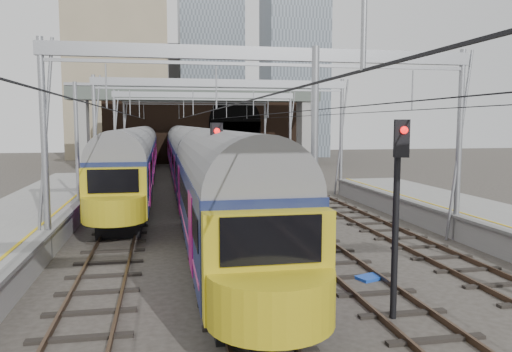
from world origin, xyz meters
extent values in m
plane|color=#38332D|center=(0.00, 0.00, 0.00)|extent=(160.00, 160.00, 0.00)
cube|color=slate|center=(-8.15, 2.50, 1.05)|extent=(0.35, 55.00, 0.12)
cube|color=#4C3828|center=(-6.72, 15.00, 0.09)|extent=(0.08, 80.00, 0.16)
cube|color=#4C3828|center=(-5.28, 15.00, 0.09)|extent=(0.08, 80.00, 0.16)
cube|color=black|center=(-6.00, 15.00, 0.01)|extent=(2.40, 80.00, 0.14)
cube|color=#4C3828|center=(-2.72, 15.00, 0.09)|extent=(0.08, 80.00, 0.16)
cube|color=#4C3828|center=(-1.28, 15.00, 0.09)|extent=(0.08, 80.00, 0.16)
cube|color=black|center=(-2.00, 15.00, 0.01)|extent=(2.40, 80.00, 0.14)
cube|color=#4C3828|center=(1.28, 15.00, 0.09)|extent=(0.08, 80.00, 0.16)
cube|color=#4C3828|center=(2.72, 15.00, 0.09)|extent=(0.08, 80.00, 0.16)
cube|color=black|center=(2.00, 15.00, 0.01)|extent=(2.40, 80.00, 0.14)
cube|color=#4C3828|center=(5.28, 15.00, 0.09)|extent=(0.08, 80.00, 0.16)
cube|color=#4C3828|center=(6.72, 15.00, 0.09)|extent=(0.08, 80.00, 0.16)
cube|color=black|center=(6.00, 15.00, 0.01)|extent=(2.40, 80.00, 0.14)
cylinder|color=gray|center=(-8.20, 8.00, 4.00)|extent=(0.24, 0.24, 8.00)
cylinder|color=gray|center=(8.20, 8.00, 4.00)|extent=(0.24, 0.24, 8.00)
cube|color=gray|center=(0.00, 8.00, 7.60)|extent=(16.80, 0.28, 0.50)
cylinder|color=gray|center=(-8.20, 22.00, 4.00)|extent=(0.24, 0.24, 8.00)
cylinder|color=gray|center=(8.20, 22.00, 4.00)|extent=(0.24, 0.24, 8.00)
cube|color=gray|center=(0.00, 22.00, 7.60)|extent=(16.80, 0.28, 0.50)
cylinder|color=gray|center=(-8.20, 36.00, 4.00)|extent=(0.24, 0.24, 8.00)
cylinder|color=gray|center=(8.20, 36.00, 4.00)|extent=(0.24, 0.24, 8.00)
cube|color=gray|center=(0.00, 36.00, 7.60)|extent=(16.80, 0.28, 0.50)
cylinder|color=gray|center=(-8.20, 48.00, 4.00)|extent=(0.24, 0.24, 8.00)
cylinder|color=gray|center=(8.20, 48.00, 4.00)|extent=(0.24, 0.24, 8.00)
cube|color=gray|center=(0.00, 48.00, 7.60)|extent=(16.80, 0.28, 0.50)
cube|color=black|center=(-6.00, 15.00, 5.50)|extent=(0.03, 80.00, 0.03)
cube|color=black|center=(-2.00, 15.00, 5.50)|extent=(0.03, 80.00, 0.03)
cube|color=black|center=(2.00, 15.00, 5.50)|extent=(0.03, 80.00, 0.03)
cube|color=black|center=(6.00, 15.00, 5.50)|extent=(0.03, 80.00, 0.03)
cube|color=black|center=(2.00, 52.00, 4.50)|extent=(26.00, 2.00, 9.00)
cube|color=black|center=(5.00, 50.98, 2.60)|extent=(6.50, 0.10, 5.20)
cylinder|color=black|center=(5.00, 50.98, 5.20)|extent=(6.50, 0.10, 6.50)
cube|color=black|center=(-10.00, 51.00, 1.50)|extent=(6.00, 1.50, 3.00)
cube|color=gray|center=(-12.50, 46.00, 4.10)|extent=(1.20, 2.50, 8.20)
cube|color=gray|center=(12.50, 46.00, 4.10)|extent=(1.20, 2.50, 8.20)
cube|color=#4C554D|center=(0.00, 46.00, 8.20)|extent=(28.00, 3.00, 1.40)
cube|color=gray|center=(0.00, 46.00, 9.10)|extent=(28.00, 3.00, 0.30)
cube|color=tan|center=(-10.00, 66.00, 11.00)|extent=(14.00, 12.00, 22.00)
cube|color=#4C5660|center=(4.00, 72.00, 16.00)|extent=(10.00, 10.00, 32.00)
cube|color=gray|center=(-2.00, 80.00, 9.00)|extent=(18.00, 14.00, 18.00)
cube|color=black|center=(-2.00, 30.20, 0.35)|extent=(2.13, 63.06, 0.70)
cube|color=#151A4A|center=(-2.00, 30.20, 2.21)|extent=(2.71, 63.06, 2.42)
cylinder|color=slate|center=(-2.00, 30.20, 3.42)|extent=(2.65, 62.56, 2.65)
cube|color=black|center=(-2.00, 30.20, 2.59)|extent=(2.73, 61.86, 0.72)
cube|color=#D14185|center=(-2.00, 30.20, 1.53)|extent=(2.73, 62.06, 0.12)
cube|color=#B3A016|center=(-2.00, -1.48, 2.11)|extent=(2.65, 0.60, 2.22)
cube|color=black|center=(-2.00, -1.65, 2.69)|extent=(2.03, 0.08, 0.97)
cube|color=black|center=(-6.00, 40.92, 0.35)|extent=(2.09, 62.05, 0.70)
cube|color=#151A4A|center=(-6.00, 40.92, 2.19)|extent=(2.66, 62.05, 2.38)
cylinder|color=slate|center=(-6.00, 40.92, 3.38)|extent=(2.61, 61.55, 2.61)
cube|color=black|center=(-6.00, 40.92, 2.57)|extent=(2.68, 60.85, 0.71)
cube|color=#D14185|center=(-6.00, 40.92, 1.52)|extent=(2.68, 61.05, 0.11)
cube|color=#B3A016|center=(-6.00, 9.75, 2.09)|extent=(2.61, 0.60, 2.18)
cube|color=black|center=(-6.00, 9.58, 2.66)|extent=(2.00, 0.08, 0.95)
cylinder|color=black|center=(-2.41, 4.46, 2.42)|extent=(0.16, 0.16, 4.83)
cube|color=black|center=(-2.41, 4.28, 4.53)|extent=(0.38, 0.26, 0.91)
sphere|color=red|center=(-2.41, 4.16, 4.73)|extent=(0.18, 0.18, 0.18)
cylinder|color=black|center=(1.66, 0.46, 2.45)|extent=(0.16, 0.16, 4.90)
cube|color=black|center=(1.66, 0.28, 4.59)|extent=(0.39, 0.26, 0.92)
sphere|color=red|center=(1.66, 0.16, 4.80)|extent=(0.18, 0.18, 0.18)
cube|color=#1844B6|center=(-0.22, 5.70, 0.05)|extent=(0.95, 0.70, 0.11)
cube|color=#1844B6|center=(-2.28, 3.18, 0.05)|extent=(1.05, 0.91, 0.10)
cube|color=#1844B6|center=(2.39, 3.60, 0.05)|extent=(0.96, 0.82, 0.10)
camera|label=1|loc=(-4.07, -10.96, 4.95)|focal=35.00mm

